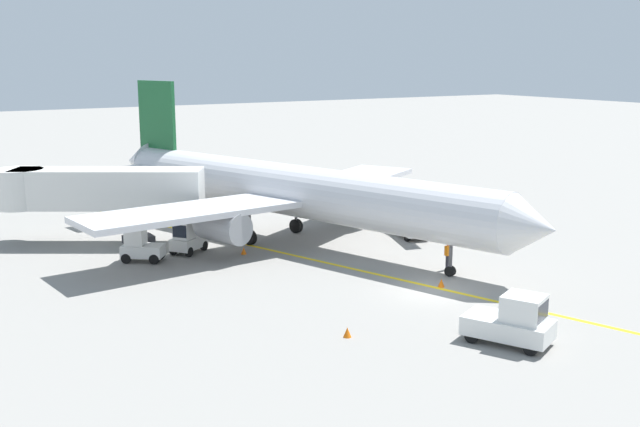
# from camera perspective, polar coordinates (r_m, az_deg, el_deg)

# --- Properties ---
(ground_plane) EXTENTS (300.00, 300.00, 0.00)m
(ground_plane) POSITION_cam_1_polar(r_m,az_deg,el_deg) (39.76, 8.59, -5.76)
(ground_plane) COLOR gray
(taxi_line_yellow) EXTENTS (25.13, 76.14, 0.01)m
(taxi_line_yellow) POSITION_cam_1_polar(r_m,az_deg,el_deg) (42.92, 3.17, -4.33)
(taxi_line_yellow) COLOR yellow
(taxi_line_yellow) RESTS_ON ground
(airliner) EXTENTS (27.66, 34.45, 10.10)m
(airliner) POSITION_cam_1_polar(r_m,az_deg,el_deg) (48.78, -2.32, 1.75)
(airliner) COLOR silver
(airliner) RESTS_ON ground
(jet_bridge) EXTENTS (12.27, 8.79, 4.85)m
(jet_bridge) POSITION_cam_1_polar(r_m,az_deg,el_deg) (50.63, -17.13, 1.75)
(jet_bridge) COLOR silver
(jet_bridge) RESTS_ON ground
(pushback_tug) EXTENTS (3.27, 4.07, 2.20)m
(pushback_tug) POSITION_cam_1_polar(r_m,az_deg,el_deg) (33.02, 14.31, -7.87)
(pushback_tug) COLOR silver
(pushback_tug) RESTS_ON ground
(baggage_tug_near_wing) EXTENTS (2.71, 2.45, 2.10)m
(baggage_tug_near_wing) POSITION_cam_1_polar(r_m,az_deg,el_deg) (47.13, -9.95, -1.87)
(baggage_tug_near_wing) COLOR silver
(baggage_tug_near_wing) RESTS_ON ground
(baggage_tug_by_cargo_door) EXTENTS (2.70, 2.48, 2.10)m
(baggage_tug_by_cargo_door) POSITION_cam_1_polar(r_m,az_deg,el_deg) (45.83, -13.36, -2.40)
(baggage_tug_by_cargo_door) COLOR silver
(baggage_tug_by_cargo_door) RESTS_ON ground
(belt_loader_forward_hold) EXTENTS (2.31, 5.16, 2.59)m
(belt_loader_forward_hold) POSITION_cam_1_polar(r_m,az_deg,el_deg) (51.08, 6.66, -0.88)
(belt_loader_forward_hold) COLOR silver
(belt_loader_forward_hold) RESTS_ON ground
(ground_crew_marshaller) EXTENTS (0.36, 0.24, 1.70)m
(ground_crew_marshaller) POSITION_cam_1_polar(r_m,az_deg,el_deg) (43.43, 9.60, -3.04)
(ground_crew_marshaller) COLOR #26262D
(ground_crew_marshaller) RESTS_ON ground
(safety_cone_nose_left) EXTENTS (0.36, 0.36, 0.44)m
(safety_cone_nose_left) POSITION_cam_1_polar(r_m,az_deg,el_deg) (46.60, -5.76, -2.80)
(safety_cone_nose_left) COLOR orange
(safety_cone_nose_left) RESTS_ON ground
(safety_cone_nose_right) EXTENTS (0.36, 0.36, 0.44)m
(safety_cone_nose_right) POSITION_cam_1_polar(r_m,az_deg,el_deg) (33.04, 2.07, -8.91)
(safety_cone_nose_right) COLOR orange
(safety_cone_nose_right) RESTS_ON ground
(safety_cone_wingtip_left) EXTENTS (0.36, 0.36, 0.44)m
(safety_cone_wingtip_left) POSITION_cam_1_polar(r_m,az_deg,el_deg) (40.39, 9.11, -5.18)
(safety_cone_wingtip_left) COLOR orange
(safety_cone_wingtip_left) RESTS_ON ground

